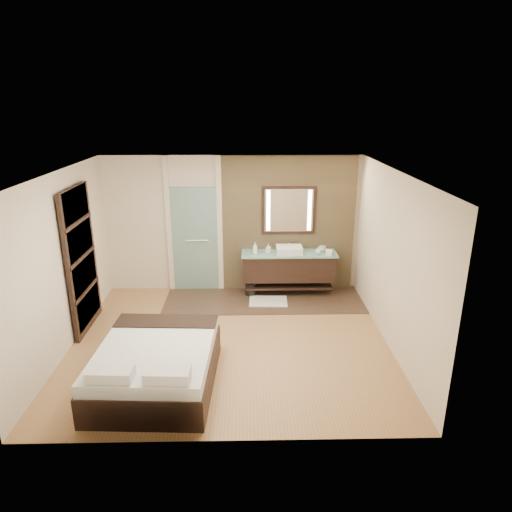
{
  "coord_description": "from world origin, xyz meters",
  "views": [
    {
      "loc": [
        0.28,
        -6.49,
        3.67
      ],
      "look_at": [
        0.43,
        0.6,
        1.25
      ],
      "focal_mm": 32.0,
      "sensor_mm": 36.0,
      "label": 1
    }
  ],
  "objects_px": {
    "vanity": "(289,266)",
    "bed": "(156,365)",
    "mirror_unit": "(289,210)",
    "waste_bin": "(251,289)"
  },
  "relations": [
    {
      "from": "vanity",
      "to": "mirror_unit",
      "type": "bearing_deg",
      "value": 90.0
    },
    {
      "from": "vanity",
      "to": "bed",
      "type": "distance_m",
      "value": 3.7
    },
    {
      "from": "mirror_unit",
      "to": "waste_bin",
      "type": "height_order",
      "value": "mirror_unit"
    },
    {
      "from": "mirror_unit",
      "to": "bed",
      "type": "bearing_deg",
      "value": -121.8
    },
    {
      "from": "mirror_unit",
      "to": "waste_bin",
      "type": "distance_m",
      "value": 1.72
    },
    {
      "from": "waste_bin",
      "to": "vanity",
      "type": "bearing_deg",
      "value": 5.18
    },
    {
      "from": "vanity",
      "to": "waste_bin",
      "type": "bearing_deg",
      "value": -174.82
    },
    {
      "from": "vanity",
      "to": "bed",
      "type": "xyz_separation_m",
      "value": [
        -2.05,
        -3.06,
        -0.28
      ]
    },
    {
      "from": "vanity",
      "to": "bed",
      "type": "height_order",
      "value": "vanity"
    },
    {
      "from": "waste_bin",
      "to": "mirror_unit",
      "type": "bearing_deg",
      "value": 22.23
    }
  ]
}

